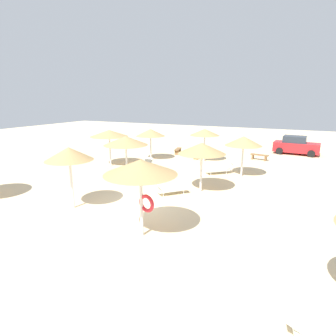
% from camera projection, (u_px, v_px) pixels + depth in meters
% --- Properties ---
extents(ground_plane, '(80.00, 80.00, 0.00)m').
position_uv_depth(ground_plane, '(142.00, 205.00, 13.54)').
color(ground_plane, beige).
extents(parasol_0, '(2.66, 2.66, 2.79)m').
position_uv_depth(parasol_0, '(202.00, 148.00, 14.93)').
color(parasol_0, silver).
rests_on(parasol_0, ground).
extents(parasol_2, '(2.97, 2.97, 2.72)m').
position_uv_depth(parasol_2, '(126.00, 141.00, 18.09)').
color(parasol_2, silver).
rests_on(parasol_2, ground).
extents(parasol_3, '(2.43, 2.43, 2.73)m').
position_uv_depth(parasol_3, '(244.00, 141.00, 17.95)').
color(parasol_3, silver).
rests_on(parasol_3, ground).
extents(parasol_5, '(2.92, 2.92, 2.81)m').
position_uv_depth(parasol_5, '(109.00, 133.00, 20.87)').
color(parasol_5, silver).
rests_on(parasol_5, ground).
extents(parasol_6, '(2.45, 2.45, 2.72)m').
position_uv_depth(parasol_6, '(205.00, 132.00, 22.40)').
color(parasol_6, silver).
rests_on(parasol_6, ground).
extents(parasol_7, '(2.21, 2.21, 2.98)m').
position_uv_depth(parasol_7, '(69.00, 154.00, 12.52)').
color(parasol_7, silver).
rests_on(parasol_7, ground).
extents(parasol_8, '(2.48, 2.48, 2.63)m').
position_uv_depth(parasol_8, '(151.00, 133.00, 23.12)').
color(parasol_8, silver).
rests_on(parasol_8, ground).
extents(parasol_9, '(2.73, 2.73, 3.01)m').
position_uv_depth(parasol_9, '(141.00, 168.00, 9.84)').
color(parasol_9, silver).
rests_on(parasol_9, ground).
extents(lounger_0, '(1.73, 1.79, 0.79)m').
position_uv_depth(lounger_0, '(170.00, 189.00, 14.96)').
color(lounger_0, silver).
rests_on(lounger_0, ground).
extents(lounger_1, '(1.99, 0.98, 0.66)m').
position_uv_depth(lounger_1, '(328.00, 331.00, 5.79)').
color(lounger_1, silver).
rests_on(lounger_1, ground).
extents(lounger_2, '(0.82, 1.91, 0.79)m').
position_uv_depth(lounger_2, '(143.00, 165.00, 20.13)').
color(lounger_2, silver).
rests_on(lounger_2, ground).
extents(lounger_3, '(1.83, 1.76, 0.69)m').
position_uv_depth(lounger_3, '(219.00, 169.00, 19.11)').
color(lounger_3, silver).
rests_on(lounger_3, ground).
extents(bench_0, '(1.55, 0.66, 0.49)m').
position_uv_depth(bench_0, '(259.00, 156.00, 23.32)').
color(bench_0, brown).
rests_on(bench_0, ground).
extents(bench_1, '(0.44, 1.51, 0.49)m').
position_uv_depth(bench_1, '(198.00, 154.00, 24.03)').
color(bench_1, brown).
rests_on(bench_1, ground).
extents(bench_2, '(0.67, 1.55, 0.49)m').
position_uv_depth(bench_2, '(178.00, 150.00, 26.03)').
color(bench_2, brown).
rests_on(bench_2, ground).
extents(parked_car, '(4.12, 2.23, 1.72)m').
position_uv_depth(parked_car, '(296.00, 146.00, 25.72)').
color(parked_car, '#B21E23').
rests_on(parked_car, ground).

